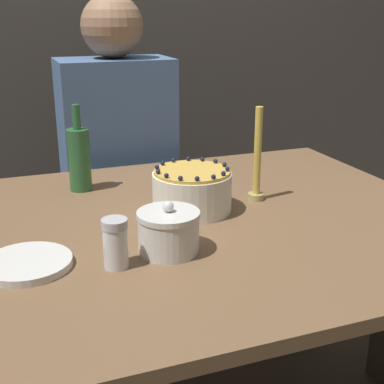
# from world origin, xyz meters

# --- Properties ---
(dining_table) EXTENTS (1.24, 1.06, 0.72)m
(dining_table) POSITION_xyz_m (0.00, 0.00, 0.61)
(dining_table) COLOR brown
(dining_table) RESTS_ON ground_plane
(cake) EXTENTS (0.21, 0.21, 0.12)m
(cake) POSITION_xyz_m (-0.02, 0.06, 0.78)
(cake) COLOR white
(cake) RESTS_ON dining_table
(sugar_bowl) EXTENTS (0.14, 0.14, 0.12)m
(sugar_bowl) POSITION_xyz_m (-0.16, -0.15, 0.77)
(sugar_bowl) COLOR silver
(sugar_bowl) RESTS_ON dining_table
(sugar_shaker) EXTENTS (0.05, 0.05, 0.10)m
(sugar_shaker) POSITION_xyz_m (-0.28, -0.18, 0.77)
(sugar_shaker) COLOR white
(sugar_shaker) RESTS_ON dining_table
(plate_stack) EXTENTS (0.18, 0.18, 0.02)m
(plate_stack) POSITION_xyz_m (-0.45, -0.12, 0.73)
(plate_stack) COLOR silver
(plate_stack) RESTS_ON dining_table
(candle) EXTENTS (0.04, 0.04, 0.26)m
(candle) POSITION_xyz_m (0.17, 0.08, 0.83)
(candle) COLOR tan
(candle) RESTS_ON dining_table
(bottle) EXTENTS (0.06, 0.06, 0.25)m
(bottle) POSITION_xyz_m (-0.27, 0.33, 0.82)
(bottle) COLOR #2D6638
(bottle) RESTS_ON dining_table
(person_man_blue_shirt) EXTENTS (0.40, 0.34, 1.27)m
(person_man_blue_shirt) POSITION_xyz_m (-0.06, 0.73, 0.56)
(person_man_blue_shirt) COLOR #473D33
(person_man_blue_shirt) RESTS_ON ground_plane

